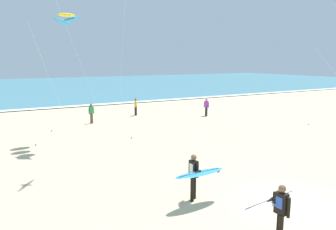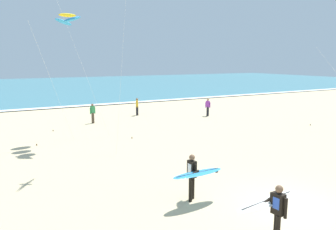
{
  "view_description": "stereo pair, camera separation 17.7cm",
  "coord_description": "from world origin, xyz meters",
  "px_view_note": "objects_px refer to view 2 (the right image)",
  "views": [
    {
      "loc": [
        -8.78,
        -6.93,
        5.01
      ],
      "look_at": [
        -0.75,
        7.58,
        2.14
      ],
      "focal_mm": 34.06,
      "sensor_mm": 36.0,
      "label": 1
    },
    {
      "loc": [
        -8.62,
        -7.01,
        5.01
      ],
      "look_at": [
        -0.75,
        7.58,
        2.14
      ],
      "focal_mm": 34.06,
      "sensor_mm": 36.0,
      "label": 2
    }
  ],
  "objects_px": {
    "surfer_lead": "(273,206)",
    "bystander_green_top": "(93,113)",
    "surfer_trailing": "(194,174)",
    "bystander_purple_top": "(208,107)",
    "bystander_yellow_top": "(137,107)",
    "kite_arc_golden_far": "(67,19)"
  },
  "relations": [
    {
      "from": "kite_arc_golden_far",
      "to": "bystander_yellow_top",
      "type": "height_order",
      "value": "kite_arc_golden_far"
    },
    {
      "from": "surfer_trailing",
      "to": "bystander_purple_top",
      "type": "relative_size",
      "value": 1.3
    },
    {
      "from": "surfer_lead",
      "to": "surfer_trailing",
      "type": "distance_m",
      "value": 3.19
    },
    {
      "from": "surfer_trailing",
      "to": "bystander_green_top",
      "type": "bearing_deg",
      "value": 87.5
    },
    {
      "from": "bystander_green_top",
      "to": "bystander_purple_top",
      "type": "bearing_deg",
      "value": -9.31
    },
    {
      "from": "surfer_trailing",
      "to": "kite_arc_golden_far",
      "type": "height_order",
      "value": "kite_arc_golden_far"
    },
    {
      "from": "bystander_yellow_top",
      "to": "bystander_green_top",
      "type": "relative_size",
      "value": 1.0
    },
    {
      "from": "kite_arc_golden_far",
      "to": "bystander_purple_top",
      "type": "relative_size",
      "value": 4.86
    },
    {
      "from": "kite_arc_golden_far",
      "to": "bystander_yellow_top",
      "type": "xyz_separation_m",
      "value": [
        7.15,
        6.64,
        -6.59
      ]
    },
    {
      "from": "surfer_lead",
      "to": "bystander_green_top",
      "type": "distance_m",
      "value": 19.11
    },
    {
      "from": "bystander_yellow_top",
      "to": "bystander_purple_top",
      "type": "bearing_deg",
      "value": -31.78
    },
    {
      "from": "kite_arc_golden_far",
      "to": "surfer_trailing",
      "type": "bearing_deg",
      "value": -80.36
    },
    {
      "from": "bystander_yellow_top",
      "to": "surfer_lead",
      "type": "bearing_deg",
      "value": -102.87
    },
    {
      "from": "surfer_trailing",
      "to": "bystander_yellow_top",
      "type": "relative_size",
      "value": 1.3
    },
    {
      "from": "kite_arc_golden_far",
      "to": "bystander_purple_top",
      "type": "xyz_separation_m",
      "value": [
        12.62,
        3.25,
        -6.59
      ]
    },
    {
      "from": "surfer_lead",
      "to": "bystander_yellow_top",
      "type": "bearing_deg",
      "value": 77.13
    },
    {
      "from": "surfer_lead",
      "to": "bystander_yellow_top",
      "type": "xyz_separation_m",
      "value": [
        4.76,
        20.85,
        -0.24
      ]
    },
    {
      "from": "surfer_lead",
      "to": "bystander_purple_top",
      "type": "relative_size",
      "value": 1.51
    },
    {
      "from": "surfer_trailing",
      "to": "kite_arc_golden_far",
      "type": "xyz_separation_m",
      "value": [
        -1.88,
        11.06,
        6.37
      ]
    },
    {
      "from": "kite_arc_golden_far",
      "to": "bystander_yellow_top",
      "type": "relative_size",
      "value": 4.86
    },
    {
      "from": "surfer_trailing",
      "to": "bystander_green_top",
      "type": "relative_size",
      "value": 1.3
    },
    {
      "from": "bystander_purple_top",
      "to": "bystander_yellow_top",
      "type": "bearing_deg",
      "value": 148.22
    }
  ]
}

